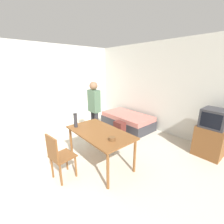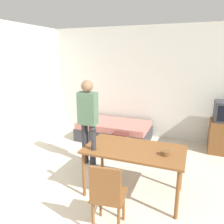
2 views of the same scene
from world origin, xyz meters
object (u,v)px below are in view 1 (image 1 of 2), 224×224
Objects in this scene: backpack at (119,130)px; wooden_chair at (58,155)px; person_standing at (94,107)px; tv at (211,134)px; daybed at (127,120)px; dining_table at (100,135)px; mate_bowl at (112,139)px; thermos_flask at (75,120)px.

wooden_chair is at bearing -75.12° from backpack.
person_standing is (-0.97, 1.44, 0.43)m from wooden_chair.
tv is 2.88m from person_standing.
backpack is (0.43, -0.77, 0.02)m from daybed.
wooden_chair is 1.78m from person_standing.
wooden_chair reaches higher than dining_table.
wooden_chair is at bearing -123.71° from mate_bowl.
daybed is at bearing -176.11° from tv.
tv is 9.32× the size of mate_bowl.
daybed is at bearing 118.43° from dining_table.
person_standing is 0.98m from backpack.
dining_table is (-1.39, -2.07, 0.12)m from tv.
thermos_flask is 0.64× the size of backpack.
tv is at bearing 25.07° from backpack.
wooden_chair reaches higher than daybed.
mate_bowl is (1.49, -0.65, -0.17)m from person_standing.
tv is at bearing 56.11° from dining_table.
person_standing is at bearing -148.76° from tv.
person_standing is 13.48× the size of mate_bowl.
wooden_chair is at bearing -95.40° from dining_table.
daybed is 1.21× the size of dining_table.
wooden_chair is at bearing -56.06° from person_standing.
tv is (2.42, 0.16, 0.30)m from daybed.
dining_table is 0.89× the size of person_standing.
dining_table is at bearing 24.53° from thermos_flask.
daybed is at bearing 103.08° from thermos_flask.
thermos_flask is (0.50, -2.15, 0.67)m from daybed.
thermos_flask reaches higher than mate_bowl.
daybed is 1.49m from person_standing.
tv is at bearing 31.24° from person_standing.
wooden_chair is (0.95, -2.75, 0.28)m from daybed.
person_standing reaches higher than mate_bowl.
person_standing is at bearing 121.56° from thermos_flask.
backpack is (-1.05, 1.19, -0.52)m from mate_bowl.
wooden_chair is 1.85× the size of backpack.
dining_table reaches higher than backpack.
thermos_flask is at bearing -86.96° from backpack.
tv is at bearing 63.22° from wooden_chair.
thermos_flask is at bearing -169.21° from mate_bowl.
thermos_flask is (-0.45, 0.60, 0.40)m from wooden_chair.
wooden_chair is at bearing -70.90° from daybed.
daybed is 3.59× the size of backpack.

